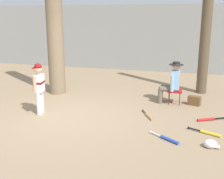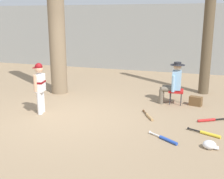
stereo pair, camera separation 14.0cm
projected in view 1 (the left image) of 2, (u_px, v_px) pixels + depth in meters
The scene contains 13 objects.
ground_plane at pixel (66, 118), 7.05m from camera, with size 60.00×60.00×0.00m, color #937A5B.
concrete_back_wall at pixel (130, 38), 13.05m from camera, with size 18.00×0.36×2.93m, color gray.
tree_near_player at pixel (54, 21), 8.76m from camera, with size 0.75×0.75×5.31m.
tree_behind_spectator at pixel (206, 25), 8.81m from camera, with size 0.47×0.47×4.83m.
young_ballplayer at pixel (39, 85), 7.18m from camera, with size 0.39×0.57×1.31m.
folding_stool at pixel (175, 91), 8.11m from camera, with size 0.42×0.42×0.41m.
seated_spectator at pixel (172, 81), 8.07m from camera, with size 0.67×0.53×1.20m.
handbag_beside_stool at pixel (194, 101), 8.01m from camera, with size 0.34×0.18×0.26m, color brown.
bat_wood_tan at pixel (148, 116), 7.07m from camera, with size 0.40×0.66×0.07m.
bat_blue_youth at pixel (167, 139), 5.75m from camera, with size 0.65×0.47×0.07m.
bat_red_barrel at pixel (208, 119), 6.84m from camera, with size 0.67×0.43×0.07m.
bat_yellow_trainer at pixel (208, 133), 6.04m from camera, with size 0.69×0.35×0.07m.
batting_helmet_white at pixel (211, 144), 5.43m from camera, with size 0.30×0.23×0.17m.
Camera 1 is at (3.01, -6.04, 2.43)m, focal length 45.80 mm.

